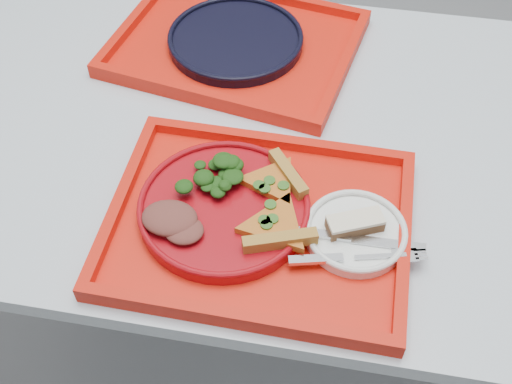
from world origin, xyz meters
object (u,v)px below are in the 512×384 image
navy_plate (236,41)px  dessert_bar (355,223)px  tray_far (236,47)px  dinner_plate (224,209)px  tray_main (259,225)px

navy_plate → dessert_bar: size_ratio=2.95×
tray_far → dinner_plate: size_ratio=1.73×
tray_far → navy_plate: bearing=0.0°
tray_far → dessert_bar: dessert_bar is taller
tray_main → dinner_plate: (-0.05, 0.01, 0.02)m
dinner_plate → dessert_bar: (0.20, -0.01, 0.02)m
tray_far → dessert_bar: bearing=-47.6°
navy_plate → dessert_bar: 0.49m
tray_main → tray_far: bearing=106.7°
navy_plate → tray_main: bearing=-74.2°
tray_main → dessert_bar: bearing=2.8°
tray_far → dessert_bar: size_ratio=5.10×
tray_main → dinner_plate: size_ratio=1.73×
dinner_plate → dessert_bar: size_ratio=2.95×
tray_far → navy_plate: size_ratio=1.73×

